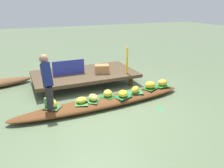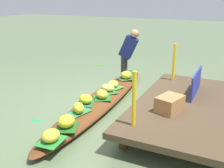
# 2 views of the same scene
# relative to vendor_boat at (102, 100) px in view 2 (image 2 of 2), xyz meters

# --- Properties ---
(canal_water) EXTENTS (40.00, 40.00, 0.00)m
(canal_water) POSITION_rel_vendor_boat_xyz_m (0.00, 0.00, -0.10)
(canal_water) COLOR #596B49
(canal_water) RESTS_ON ground
(dock_platform) EXTENTS (3.20, 1.80, 0.37)m
(dock_platform) POSITION_rel_vendor_boat_xyz_m (0.05, 1.78, 0.22)
(dock_platform) COLOR #4A3A27
(dock_platform) RESTS_ON ground
(vendor_boat) EXTENTS (4.62, 0.90, 0.19)m
(vendor_boat) POSITION_rel_vendor_boat_xyz_m (0.00, 0.00, 0.00)
(vendor_boat) COLOR #5C3317
(vendor_boat) RESTS_ON ground
(leaf_mat_0) EXTENTS (0.46, 0.50, 0.01)m
(leaf_mat_0) POSITION_rel_vendor_boat_xyz_m (-0.28, 0.00, 0.10)
(leaf_mat_0) COLOR #2F7032
(leaf_mat_0) RESTS_ON vendor_boat
(banana_bunch_0) EXTENTS (0.22, 0.30, 0.16)m
(banana_bunch_0) POSITION_rel_vendor_boat_xyz_m (-0.28, 0.00, 0.18)
(banana_bunch_0) COLOR #EFD356
(banana_bunch_0) RESTS_ON vendor_boat
(leaf_mat_1) EXTENTS (0.47, 0.46, 0.01)m
(leaf_mat_1) POSITION_rel_vendor_boat_xyz_m (-1.28, 0.01, 0.10)
(leaf_mat_1) COLOR #345F2E
(leaf_mat_1) RESTS_ON vendor_boat
(banana_bunch_1) EXTENTS (0.27, 0.31, 0.20)m
(banana_bunch_1) POSITION_rel_vendor_boat_xyz_m (-1.28, 0.01, 0.20)
(banana_bunch_1) COLOR yellow
(banana_bunch_1) RESTS_ON vendor_boat
(leaf_mat_2) EXTENTS (0.49, 0.43, 0.01)m
(leaf_mat_2) POSITION_rel_vendor_boat_xyz_m (0.49, -0.09, 0.10)
(leaf_mat_2) COLOR #1F6338
(leaf_mat_2) RESTS_ON vendor_boat
(banana_bunch_2) EXTENTS (0.33, 0.36, 0.17)m
(banana_bunch_2) POSITION_rel_vendor_boat_xyz_m (0.49, -0.09, 0.19)
(banana_bunch_2) COLOR yellow
(banana_bunch_2) RESTS_ON vendor_boat
(leaf_mat_3) EXTENTS (0.47, 0.34, 0.01)m
(leaf_mat_3) POSITION_rel_vendor_boat_xyz_m (0.91, 0.02, 0.10)
(leaf_mat_3) COLOR #2D7743
(leaf_mat_3) RESTS_ON vendor_boat
(banana_bunch_3) EXTENTS (0.35, 0.33, 0.18)m
(banana_bunch_3) POSITION_rel_vendor_boat_xyz_m (0.91, 0.02, 0.19)
(banana_bunch_3) COLOR yellow
(banana_bunch_3) RESTS_ON vendor_boat
(leaf_mat_4) EXTENTS (0.42, 0.34, 0.01)m
(leaf_mat_4) POSITION_rel_vendor_boat_xyz_m (1.91, 0.19, 0.10)
(leaf_mat_4) COLOR #288032
(leaf_mat_4) RESTS_ON vendor_boat
(banana_bunch_4) EXTENTS (0.29, 0.25, 0.18)m
(banana_bunch_4) POSITION_rel_vendor_boat_xyz_m (1.91, 0.19, 0.19)
(banana_bunch_4) COLOR gold
(banana_bunch_4) RESTS_ON vendor_boat
(leaf_mat_5) EXTENTS (0.51, 0.47, 0.01)m
(leaf_mat_5) POSITION_rel_vendor_boat_xyz_m (1.46, 0.14, 0.10)
(leaf_mat_5) COLOR #1D591C
(leaf_mat_5) RESTS_ON vendor_boat
(banana_bunch_5) EXTENTS (0.31, 0.27, 0.20)m
(banana_bunch_5) POSITION_rel_vendor_boat_xyz_m (1.46, 0.14, 0.20)
(banana_bunch_5) COLOR yellow
(banana_bunch_5) RESTS_ON vendor_boat
(leaf_mat_6) EXTENTS (0.39, 0.45, 0.01)m
(leaf_mat_6) POSITION_rel_vendor_boat_xyz_m (-0.59, -0.02, 0.10)
(leaf_mat_6) COLOR #3E8436
(leaf_mat_6) RESTS_ON vendor_boat
(banana_bunch_6) EXTENTS (0.34, 0.31, 0.14)m
(banana_bunch_6) POSITION_rel_vendor_boat_xyz_m (-0.59, -0.02, 0.17)
(banana_bunch_6) COLOR gold
(banana_bunch_6) RESTS_ON vendor_boat
(leaf_mat_7) EXTENTS (0.45, 0.45, 0.01)m
(leaf_mat_7) POSITION_rel_vendor_boat_xyz_m (0.14, 0.08, 0.10)
(leaf_mat_7) COLOR #1F6723
(leaf_mat_7) RESTS_ON vendor_boat
(banana_bunch_7) EXTENTS (0.33, 0.34, 0.18)m
(banana_bunch_7) POSITION_rel_vendor_boat_xyz_m (0.14, 0.08, 0.19)
(banana_bunch_7) COLOR yellow
(banana_bunch_7) RESTS_ON vendor_boat
(vendor_person) EXTENTS (0.21, 0.48, 1.22)m
(vendor_person) POSITION_rel_vendor_boat_xyz_m (-1.33, 0.03, 0.79)
(vendor_person) COLOR #28282D
(vendor_person) RESTS_ON vendor_boat
(water_bottle) EXTENTS (0.07, 0.07, 0.23)m
(water_bottle) POSITION_rel_vendor_boat_xyz_m (-1.40, 0.09, 0.21)
(water_bottle) COLOR #55AC64
(water_bottle) RESTS_ON vendor_boat
(market_banner) EXTENTS (0.98, 0.03, 0.45)m
(market_banner) POSITION_rel_vendor_boat_xyz_m (-0.45, 1.78, 0.50)
(market_banner) COLOR #273297
(market_banner) RESTS_ON dock_platform
(railing_post_west) EXTENTS (0.06, 0.06, 0.82)m
(railing_post_west) POSITION_rel_vendor_boat_xyz_m (-1.15, 1.18, 0.68)
(railing_post_west) COLOR yellow
(railing_post_west) RESTS_ON dock_platform
(railing_post_east) EXTENTS (0.06, 0.06, 0.82)m
(railing_post_east) POSITION_rel_vendor_boat_xyz_m (1.25, 1.18, 0.68)
(railing_post_east) COLOR yellow
(railing_post_east) RESTS_ON dock_platform
(produce_crate) EXTENTS (0.51, 0.44, 0.26)m
(produce_crate) POSITION_rel_vendor_boat_xyz_m (0.55, 1.54, 0.40)
(produce_crate) COLOR #A37142
(produce_crate) RESTS_ON dock_platform
(drifting_plant_0) EXTENTS (0.16, 0.25, 0.01)m
(drifting_plant_0) POSITION_rel_vendor_boat_xyz_m (1.20, -0.73, -0.09)
(drifting_plant_0) COLOR #238649
(drifting_plant_0) RESTS_ON ground
(drifting_plant_1) EXTENTS (0.33, 0.31, 0.01)m
(drifting_plant_1) POSITION_rel_vendor_boat_xyz_m (-2.77, -1.54, -0.09)
(drifting_plant_1) COLOR #3A7E23
(drifting_plant_1) RESTS_ON ground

